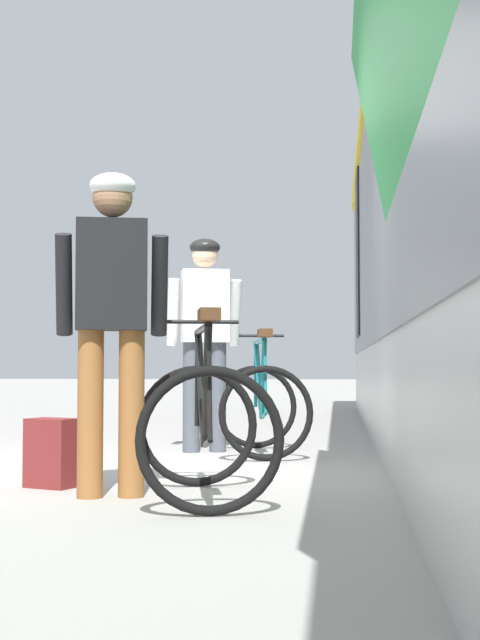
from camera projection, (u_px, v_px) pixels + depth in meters
The scene contains 6 objects.
ground_plane at pixel (141, 474), 5.70m from camera, with size 80.00×80.00×0.00m, color #A09E99.
cyclist_near_in_white at pixel (205, 324), 7.24m from camera, with size 0.66×0.42×1.76m.
cyclist_far_in_dark at pixel (112, 302), 4.76m from camera, with size 0.65×0.40×1.76m.
bicycle_near_teal at pixel (260, 404), 7.00m from camera, with size 0.88×1.17×0.99m.
bicycle_far_black at pixel (203, 424), 4.63m from camera, with size 0.93×1.20×0.99m.
backpack_on_platform at pixel (52, 453), 5.10m from camera, with size 0.28×0.18×0.40m, color maroon.
Camera 1 is at (1.28, -5.64, 0.71)m, focal length 49.14 mm.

